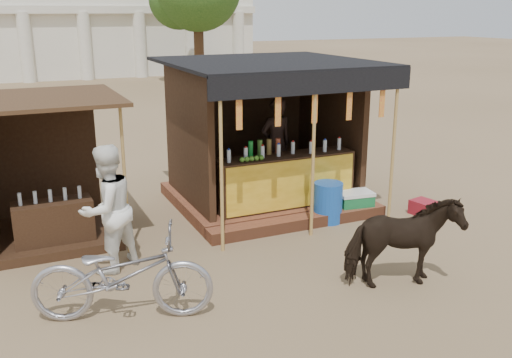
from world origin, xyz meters
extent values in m
plane|color=#846B4C|center=(0.00, 0.00, 0.00)|extent=(120.00, 120.00, 0.00)
cube|color=brown|center=(1.00, 3.50, 0.11)|extent=(3.40, 2.80, 0.22)
cube|color=brown|center=(1.00, 1.95, 0.10)|extent=(3.40, 0.35, 0.20)
cube|color=#352213|center=(1.00, 2.55, 0.69)|extent=(2.60, 0.55, 0.95)
cube|color=#BE8B16|center=(1.00, 2.27, 0.69)|extent=(2.50, 0.02, 0.88)
cube|color=#352213|center=(1.00, 4.75, 1.47)|extent=(3.00, 0.12, 2.50)
cube|color=#352213|center=(-0.50, 3.50, 1.47)|extent=(0.12, 2.50, 2.50)
cube|color=#352213|center=(2.50, 3.50, 1.47)|extent=(0.12, 2.50, 2.50)
cube|color=black|center=(1.00, 3.30, 2.75)|extent=(3.60, 3.60, 0.06)
cube|color=black|center=(1.00, 1.52, 2.57)|extent=(3.60, 0.06, 0.36)
cylinder|color=tan|center=(-0.60, 1.55, 1.38)|extent=(0.06, 0.06, 2.75)
cylinder|color=tan|center=(1.00, 1.55, 1.38)|extent=(0.06, 0.06, 2.75)
cylinder|color=tan|center=(2.60, 1.55, 1.38)|extent=(0.06, 0.06, 2.75)
cube|color=red|center=(-0.30, 1.55, 2.20)|extent=(0.10, 0.02, 0.55)
cube|color=red|center=(0.35, 1.55, 2.20)|extent=(0.10, 0.02, 0.55)
cube|color=red|center=(1.00, 1.55, 2.20)|extent=(0.10, 0.02, 0.55)
cube|color=red|center=(1.65, 1.55, 2.20)|extent=(0.10, 0.02, 0.55)
cube|color=red|center=(2.30, 1.55, 2.20)|extent=(0.10, 0.02, 0.55)
imported|color=black|center=(1.34, 3.60, 1.12)|extent=(0.68, 0.47, 1.81)
cube|color=#352213|center=(-3.00, 3.20, 0.07)|extent=(2.00, 2.00, 0.15)
cube|color=#352213|center=(-3.00, 4.15, 1.05)|extent=(1.90, 0.10, 2.10)
cube|color=#472D19|center=(-3.00, 3.10, 2.35)|extent=(2.40, 2.40, 0.06)
cylinder|color=tan|center=(-1.95, 2.15, 1.18)|extent=(0.05, 0.05, 2.35)
cube|color=#352213|center=(-3.00, 2.70, 0.40)|extent=(1.20, 0.50, 0.80)
imported|color=black|center=(1.19, -0.59, 0.64)|extent=(1.64, 1.00, 1.29)
imported|color=#9998A0|center=(-2.44, 0.13, 0.58)|extent=(2.33, 1.45, 1.15)
imported|color=white|center=(-2.33, 1.60, 0.94)|extent=(1.14, 1.08, 1.87)
cylinder|color=#174DAD|center=(1.59, 2.00, 0.36)|extent=(0.67, 0.67, 0.72)
cube|color=maroon|center=(3.42, 1.60, 0.13)|extent=(0.46, 0.48, 0.27)
cube|color=#186C38|center=(2.21, 2.07, 0.20)|extent=(0.67, 0.49, 0.40)
cube|color=white|center=(2.21, 2.07, 0.43)|extent=(0.69, 0.52, 0.06)
cube|color=silver|center=(-2.00, 30.00, 4.00)|extent=(26.00, 7.00, 8.00)
cube|color=silver|center=(-2.00, 26.40, 3.70)|extent=(26.00, 0.50, 0.40)
cylinder|color=silver|center=(-2.00, 26.40, 1.80)|extent=(0.70, 0.70, 3.60)
cylinder|color=silver|center=(1.00, 26.40, 1.80)|extent=(0.70, 0.70, 3.60)
cylinder|color=silver|center=(4.00, 26.40, 1.80)|extent=(0.70, 0.70, 3.60)
cylinder|color=silver|center=(7.00, 26.40, 1.80)|extent=(0.70, 0.70, 3.60)
cylinder|color=silver|center=(10.00, 26.40, 1.80)|extent=(0.70, 0.70, 3.60)
cylinder|color=#382314|center=(6.00, 22.00, 2.00)|extent=(0.50, 0.50, 4.00)
camera|label=1|loc=(-3.54, -6.27, 3.66)|focal=40.00mm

